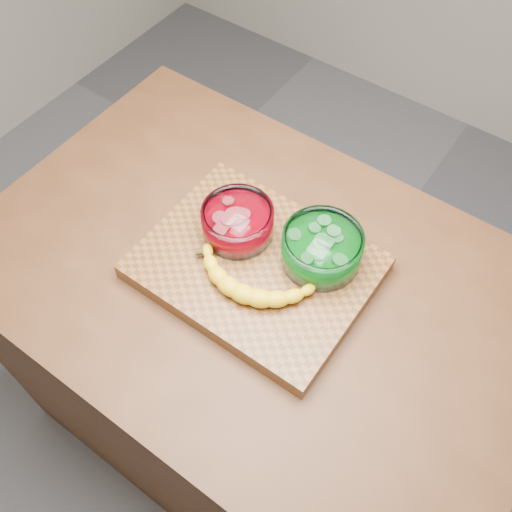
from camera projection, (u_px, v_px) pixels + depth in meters
The scene contains 6 objects.
ground at pixel (256, 417), 1.92m from camera, with size 3.50×3.50×0.00m, color #5C5C61.
counter at pixel (256, 362), 1.55m from camera, with size 1.20×0.80×0.90m, color #502D18.
cutting_board at pixel (256, 267), 1.16m from camera, with size 0.45×0.35×0.04m, color brown.
bowl_red at pixel (238, 222), 1.16m from camera, with size 0.15×0.15×0.07m.
bowl_green at pixel (322, 249), 1.12m from camera, with size 0.16×0.16×0.07m.
banana at pixel (250, 277), 1.10m from camera, with size 0.27×0.14×0.04m, color yellow, non-canonical shape.
Camera 1 is at (0.37, -0.52, 1.89)m, focal length 40.00 mm.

